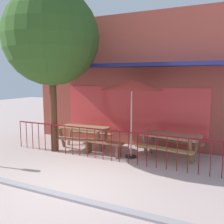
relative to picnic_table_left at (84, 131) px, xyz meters
name	(u,v)px	position (x,y,z in m)	size (l,w,h in m)	color
ground	(67,185)	(1.40, -2.97, -0.61)	(40.00, 40.00, 0.00)	#B59F99
pub_storefront	(134,80)	(1.40, 1.40, 1.82)	(8.52, 1.47, 4.86)	brown
patio_fence_front	(107,139)	(1.40, -0.89, 0.05)	(7.18, 0.04, 0.97)	maroon
picnic_table_left	(84,131)	(0.00, 0.00, 0.00)	(1.92, 1.52, 0.79)	#97734B
picnic_table_right	(170,139)	(3.10, 0.17, 0.00)	(1.96, 1.58, 0.79)	#A26F4D
patio_umbrella	(132,85)	(1.96, -0.29, 1.69)	(1.99, 1.99, 2.47)	black
patio_bench	(103,145)	(1.06, -0.49, -0.26)	(1.40, 0.33, 0.48)	brown
street_tree	(51,38)	(-0.73, -0.75, 3.24)	(3.19, 3.19, 5.46)	#51311E
curb_edge	(53,195)	(1.40, -3.51, -0.61)	(11.92, 0.20, 0.11)	gray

